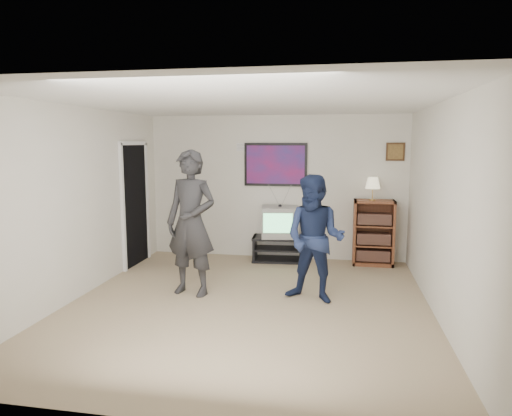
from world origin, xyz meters
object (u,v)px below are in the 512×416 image
(person_short, at_px, (315,239))
(media_stand, at_px, (278,249))
(crt_television, at_px, (280,222))
(bookshelf, at_px, (373,233))
(person_tall, at_px, (191,223))

(person_short, bearing_deg, media_stand, 126.75)
(media_stand, height_order, crt_television, crt_television)
(crt_television, xyz_separation_m, person_short, (0.70, -1.92, 0.13))
(media_stand, xyz_separation_m, person_short, (0.73, -1.92, 0.60))
(media_stand, distance_m, person_short, 2.14)
(crt_television, bearing_deg, person_short, -78.80)
(bookshelf, distance_m, person_tall, 3.22)
(media_stand, bearing_deg, person_tall, -119.31)
(bookshelf, bearing_deg, media_stand, -178.21)
(media_stand, bearing_deg, person_short, -73.19)
(crt_television, bearing_deg, bookshelf, -6.93)
(bookshelf, xyz_separation_m, person_short, (-0.87, -1.97, 0.27))
(media_stand, distance_m, crt_television, 0.48)
(media_stand, distance_m, person_tall, 2.26)
(media_stand, bearing_deg, bookshelf, -2.35)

